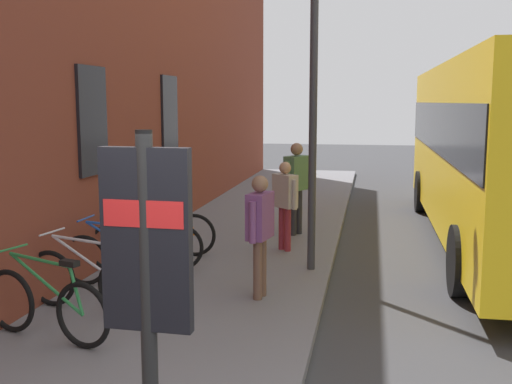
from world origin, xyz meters
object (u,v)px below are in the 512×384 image
object	(u,v)px
pedestrian_crossing_street	(285,197)
bicycle_nearest_sign	(46,305)
bicycle_under_window	(120,260)
bicycle_mid_rack	(164,232)
transit_info_sign	(147,265)
city_bus	(505,143)
bicycle_end_of_row	(146,246)
pedestrian_near_bus	(296,179)
bicycle_by_door	(87,280)
street_lamp	(314,69)
pedestrian_by_facade	(260,224)

from	to	relation	value
pedestrian_crossing_street	bicycle_nearest_sign	bearing A→B (deg)	156.44
bicycle_under_window	bicycle_mid_rack	distance (m)	1.84
bicycle_nearest_sign	transit_info_sign	distance (m)	3.45
city_bus	pedestrian_crossing_street	world-z (taller)	city_bus
bicycle_end_of_row	pedestrian_near_bus	size ratio (longest dim) A/B	0.98
bicycle_under_window	transit_info_sign	distance (m)	5.00
city_bus	pedestrian_crossing_street	distance (m)	4.30
bicycle_by_door	pedestrian_crossing_street	size ratio (longest dim) A/B	1.14
pedestrian_near_bus	street_lamp	distance (m)	3.16
bicycle_mid_rack	pedestrian_near_bus	distance (m)	2.92
bicycle_nearest_sign	street_lamp	xyz separation A→B (m)	(3.38, -2.53, 2.65)
pedestrian_near_bus	street_lamp	xyz separation A→B (m)	(-2.43, -0.53, 1.95)
bicycle_by_door	city_bus	size ratio (longest dim) A/B	0.17
city_bus	bicycle_under_window	bearing A→B (deg)	126.07
bicycle_by_door	transit_info_sign	bearing A→B (deg)	-148.34
bicycle_nearest_sign	bicycle_mid_rack	world-z (taller)	same
bicycle_mid_rack	bicycle_end_of_row	bearing A→B (deg)	-177.33
bicycle_nearest_sign	transit_info_sign	size ratio (longest dim) A/B	0.72
bicycle_nearest_sign	transit_info_sign	bearing A→B (deg)	-139.22
bicycle_under_window	bicycle_mid_rack	size ratio (longest dim) A/B	1.00
bicycle_end_of_row	street_lamp	distance (m)	3.66
pedestrian_near_bus	street_lamp	world-z (taller)	street_lamp
pedestrian_by_facade	pedestrian_crossing_street	size ratio (longest dim) A/B	1.05
bicycle_by_door	pedestrian_by_facade	xyz separation A→B (m)	(0.90, -1.99, 0.60)
bicycle_under_window	street_lamp	distance (m)	3.92
street_lamp	pedestrian_by_facade	bearing A→B (deg)	160.79
bicycle_by_door	transit_info_sign	xyz separation A→B (m)	(-3.41, -2.10, 1.21)
bicycle_by_door	city_bus	bearing A→B (deg)	-48.21
bicycle_end_of_row	city_bus	world-z (taller)	city_bus
transit_info_sign	pedestrian_crossing_street	xyz separation A→B (m)	(6.95, 0.15, -0.66)
bicycle_nearest_sign	pedestrian_near_bus	size ratio (longest dim) A/B	0.97
pedestrian_near_bus	bicycle_end_of_row	bearing A→B (deg)	147.23
transit_info_sign	bicycle_by_door	bearing A→B (deg)	31.66
bicycle_nearest_sign	bicycle_by_door	world-z (taller)	same
pedestrian_crossing_street	street_lamp	xyz separation A→B (m)	(-1.12, -0.57, 2.10)
bicycle_under_window	bicycle_nearest_sign	bearing A→B (deg)	179.37
bicycle_nearest_sign	pedestrian_by_facade	bearing A→B (deg)	-47.10
bicycle_nearest_sign	city_bus	bearing A→B (deg)	-43.42
bicycle_mid_rack	pedestrian_near_bus	size ratio (longest dim) A/B	0.99
bicycle_end_of_row	transit_info_sign	distance (m)	5.77
pedestrian_crossing_street	transit_info_sign	bearing A→B (deg)	-178.74
street_lamp	bicycle_mid_rack	bearing A→B (deg)	81.02
city_bus	bicycle_mid_rack	bearing A→B (deg)	112.39
bicycle_mid_rack	city_bus	bearing A→B (deg)	-67.61
bicycle_nearest_sign	pedestrian_near_bus	world-z (taller)	pedestrian_near_bus
city_bus	pedestrian_near_bus	size ratio (longest dim) A/B	5.90
bicycle_mid_rack	pedestrian_by_facade	world-z (taller)	pedestrian_by_facade
bicycle_by_door	transit_info_sign	distance (m)	4.18
bicycle_nearest_sign	bicycle_end_of_row	world-z (taller)	same
pedestrian_by_facade	pedestrian_near_bus	world-z (taller)	pedestrian_near_bus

